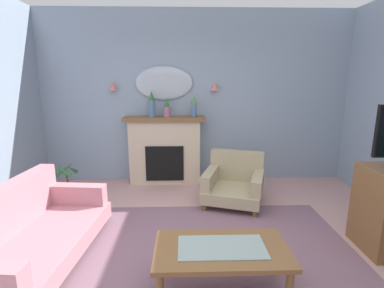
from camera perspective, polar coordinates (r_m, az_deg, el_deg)
floor at (r=3.04m, az=2.79°, el=-24.49°), size 6.25×6.22×0.10m
wall_back at (r=5.08m, az=0.65°, el=9.05°), size 6.25×0.10×2.91m
patterned_rug at (r=3.17m, az=2.50°, el=-21.49°), size 3.20×2.40×0.01m
fireplace at (r=5.01m, az=-5.35°, el=-1.32°), size 1.36×0.36×1.16m
mantel_vase_left at (r=4.87m, az=-7.94°, el=7.70°), size 0.11×0.11×0.43m
mantel_vase_centre at (r=4.85m, az=-4.96°, el=7.03°), size 0.13×0.13×0.33m
mantel_vase_right at (r=4.84m, az=0.40°, el=7.78°), size 0.10×0.10×0.38m
wall_mirror at (r=5.00m, az=-5.53°, el=11.85°), size 0.96×0.06×0.56m
wall_sconce_left at (r=5.08m, az=-15.34°, el=10.91°), size 0.14×0.14×0.14m
wall_sconce_right at (r=4.97m, az=4.47°, el=11.29°), size 0.14×0.14×0.14m
coffee_table at (r=2.56m, az=5.84°, el=-20.67°), size 1.10×0.60×0.45m
floral_couch at (r=3.37m, az=-29.58°, el=-14.93°), size 1.01×1.78×0.76m
armchair_in_corner at (r=4.34m, az=8.34°, el=-7.34°), size 1.02×1.03×0.71m
potted_plant_small_fern at (r=4.94m, az=-23.40°, el=-6.56°), size 0.29×0.30×0.53m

